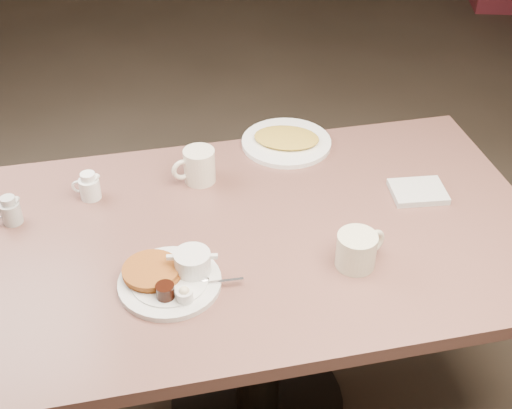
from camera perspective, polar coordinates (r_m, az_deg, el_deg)
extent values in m
cube|color=#4C3F33|center=(2.33, 0.11, -16.74)|extent=(7.00, 8.00, 0.02)
cube|color=#84564C|center=(1.78, 0.14, -2.68)|extent=(1.50, 0.90, 0.04)
cylinder|color=black|center=(2.03, 0.12, -10.37)|extent=(0.14, 0.14, 0.69)
cylinder|color=black|center=(2.31, 0.11, -16.38)|extent=(0.56, 0.56, 0.03)
cylinder|color=silver|center=(1.63, -7.26, -6.53)|extent=(0.29, 0.29, 0.01)
cylinder|color=silver|center=(1.62, -7.29, -6.28)|extent=(0.21, 0.21, 0.00)
cylinder|color=#9A511A|center=(1.64, -8.62, -5.66)|extent=(0.16, 0.16, 0.01)
cylinder|color=#9A511A|center=(1.63, -8.83, -5.46)|extent=(0.16, 0.16, 0.01)
cylinder|color=silver|center=(1.62, -5.36, -4.86)|extent=(0.10, 0.10, 0.05)
cube|color=silver|center=(1.61, -7.20, -4.43)|extent=(0.02, 0.01, 0.01)
cube|color=silver|center=(1.61, -3.58, -4.37)|extent=(0.02, 0.01, 0.01)
ellipsoid|color=white|center=(1.62, -5.75, -4.44)|extent=(0.04, 0.04, 0.03)
ellipsoid|color=white|center=(1.61, -4.96, -4.65)|extent=(0.04, 0.04, 0.02)
cylinder|color=black|center=(1.57, -7.64, -7.27)|extent=(0.05, 0.05, 0.04)
cylinder|color=silver|center=(1.56, -6.03, -7.62)|extent=(0.05, 0.05, 0.03)
ellipsoid|color=beige|center=(1.55, -6.07, -7.25)|extent=(0.03, 0.03, 0.02)
cube|color=silver|center=(1.61, -2.76, -6.44)|extent=(0.10, 0.01, 0.00)
ellipsoid|color=silver|center=(1.61, -4.48, -6.27)|extent=(0.03, 0.03, 0.01)
cylinder|color=beige|center=(1.66, 8.43, -3.84)|extent=(0.13, 0.13, 0.09)
cylinder|color=black|center=(1.63, 8.55, -2.79)|extent=(0.10, 0.10, 0.01)
torus|color=beige|center=(1.69, 9.82, -3.14)|extent=(0.07, 0.04, 0.07)
cube|color=silver|center=(1.94, 13.47, 1.06)|extent=(0.16, 0.13, 0.02)
cylinder|color=white|center=(1.93, -4.78, 3.27)|extent=(0.11, 0.11, 0.10)
torus|color=white|center=(1.92, -6.18, 2.93)|extent=(0.07, 0.03, 0.07)
cylinder|color=#BBBBB6|center=(1.89, -19.90, -0.66)|extent=(0.07, 0.07, 0.06)
cylinder|color=#BBBBB6|center=(1.87, -20.15, 0.30)|extent=(0.05, 0.05, 0.02)
cone|color=#BBBBB6|center=(1.87, -19.50, 0.29)|extent=(0.02, 0.02, 0.02)
cylinder|color=white|center=(1.92, -13.80, 1.31)|extent=(0.07, 0.07, 0.06)
cylinder|color=white|center=(1.90, -13.97, 2.29)|extent=(0.05, 0.05, 0.02)
cone|color=white|center=(1.90, -13.30, 2.17)|extent=(0.02, 0.02, 0.02)
torus|color=white|center=(1.93, -14.69, 1.45)|extent=(0.04, 0.02, 0.04)
cylinder|color=white|center=(2.11, 2.57, 5.24)|extent=(0.36, 0.36, 0.01)
ellipsoid|color=gold|center=(2.10, 2.58, 5.65)|extent=(0.24, 0.21, 0.02)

